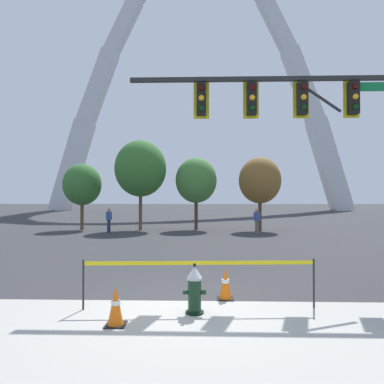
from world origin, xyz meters
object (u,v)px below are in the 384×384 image
(monument_arch, at_px, (199,91))
(pedestrian_standing_center, at_px, (257,221))
(fire_hydrant, at_px, (195,290))
(traffic_cone_by_hydrant, at_px, (225,284))
(pedestrian_walking_left, at_px, (109,220))
(traffic_signal_gantry, at_px, (318,121))
(traffic_cone_mid_sidewalk, at_px, (116,306))

(monument_arch, height_order, pedestrian_standing_center, monument_arch)
(fire_hydrant, relative_size, traffic_cone_by_hydrant, 1.36)
(traffic_cone_by_hydrant, relative_size, pedestrian_walking_left, 0.46)
(pedestrian_walking_left, bearing_deg, traffic_signal_gantry, -53.87)
(traffic_signal_gantry, distance_m, pedestrian_standing_center, 12.61)
(traffic_cone_by_hydrant, height_order, traffic_signal_gantry, traffic_signal_gantry)
(fire_hydrant, relative_size, traffic_signal_gantry, 0.13)
(traffic_cone_mid_sidewalk, height_order, pedestrian_walking_left, pedestrian_walking_left)
(traffic_cone_by_hydrant, height_order, traffic_cone_mid_sidewalk, same)
(monument_arch, bearing_deg, traffic_cone_by_hydrant, -88.97)
(pedestrian_standing_center, bearing_deg, traffic_cone_mid_sidewalk, -107.82)
(monument_arch, relative_size, pedestrian_standing_center, 34.12)
(traffic_cone_mid_sidewalk, bearing_deg, pedestrian_walking_left, 105.69)
(traffic_cone_mid_sidewalk, bearing_deg, traffic_cone_by_hydrant, 38.50)
(traffic_cone_mid_sidewalk, xyz_separation_m, pedestrian_walking_left, (-4.54, 16.15, 0.46))
(pedestrian_walking_left, bearing_deg, traffic_cone_by_hydrant, -65.49)
(traffic_signal_gantry, bearing_deg, fire_hydrant, -140.83)
(monument_arch, xyz_separation_m, pedestrian_walking_left, (-5.63, -39.86, -20.87))
(traffic_cone_mid_sidewalk, distance_m, monument_arch, 59.94)
(pedestrian_standing_center, bearing_deg, traffic_signal_gantry, -91.11)
(traffic_signal_gantry, xyz_separation_m, pedestrian_standing_center, (0.24, 12.09, -3.59))
(monument_arch, bearing_deg, fire_hydrant, -89.69)
(pedestrian_walking_left, distance_m, pedestrian_standing_center, 9.54)
(pedestrian_walking_left, relative_size, pedestrian_standing_center, 1.00)
(fire_hydrant, distance_m, traffic_signal_gantry, 5.85)
(traffic_cone_by_hydrant, bearing_deg, pedestrian_walking_left, 114.51)
(traffic_cone_by_hydrant, relative_size, monument_arch, 0.01)
(traffic_cone_mid_sidewalk, relative_size, monument_arch, 0.01)
(monument_arch, distance_m, pedestrian_standing_center, 45.72)
(traffic_cone_by_hydrant, xyz_separation_m, traffic_signal_gantry, (2.68, 1.77, 4.05))
(traffic_cone_by_hydrant, relative_size, pedestrian_standing_center, 0.46)
(monument_arch, distance_m, pedestrian_walking_left, 45.34)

